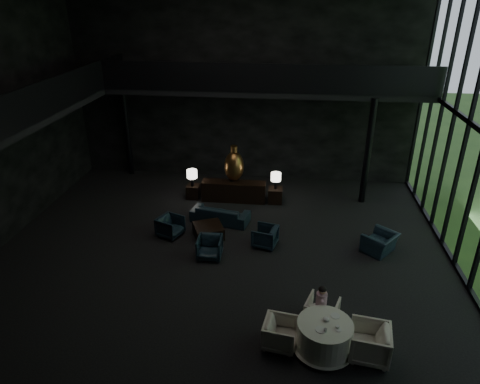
# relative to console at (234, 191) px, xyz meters

# --- Properties ---
(floor) EXTENTS (14.00, 12.00, 0.02)m
(floor) POSITION_rel_console_xyz_m (0.12, -3.50, -0.39)
(floor) COLOR black
(floor) RESTS_ON ground
(wall_back) EXTENTS (14.00, 0.04, 8.00)m
(wall_back) POSITION_rel_console_xyz_m (0.12, 2.50, 3.61)
(wall_back) COLOR black
(wall_back) RESTS_ON ground
(wall_front) EXTENTS (14.00, 0.04, 8.00)m
(wall_front) POSITION_rel_console_xyz_m (0.12, -9.50, 3.61)
(wall_front) COLOR black
(wall_front) RESTS_ON ground
(mezzanine_left) EXTENTS (2.00, 12.00, 0.25)m
(mezzanine_left) POSITION_rel_console_xyz_m (-5.88, -3.50, 3.61)
(mezzanine_left) COLOR black
(mezzanine_left) RESTS_ON wall_left
(mezzanine_back) EXTENTS (12.00, 2.00, 0.25)m
(mezzanine_back) POSITION_rel_console_xyz_m (1.12, 1.50, 3.61)
(mezzanine_back) COLOR black
(mezzanine_back) RESTS_ON wall_back
(railing_left) EXTENTS (0.06, 12.00, 1.00)m
(railing_left) POSITION_rel_console_xyz_m (-4.88, -3.50, 4.21)
(railing_left) COLOR black
(railing_left) RESTS_ON mezzanine_left
(railing_back) EXTENTS (12.00, 0.06, 1.00)m
(railing_back) POSITION_rel_console_xyz_m (1.12, 0.50, 4.21)
(railing_back) COLOR black
(railing_back) RESTS_ON mezzanine_back
(column_nw) EXTENTS (0.24, 0.24, 4.00)m
(column_nw) POSITION_rel_console_xyz_m (-4.88, 2.20, 1.61)
(column_nw) COLOR black
(column_nw) RESTS_ON floor
(column_ne) EXTENTS (0.24, 0.24, 4.00)m
(column_ne) POSITION_rel_console_xyz_m (4.92, 0.50, 1.61)
(column_ne) COLOR black
(column_ne) RESTS_ON floor
(console) EXTENTS (2.44, 0.55, 0.78)m
(console) POSITION_rel_console_xyz_m (0.00, 0.00, 0.00)
(console) COLOR black
(console) RESTS_ON floor
(bronze_urn) EXTENTS (0.74, 0.74, 1.39)m
(bronze_urn) POSITION_rel_console_xyz_m (-0.00, 0.17, 0.98)
(bronze_urn) COLOR #A96F40
(bronze_urn) RESTS_ON console
(side_table_left) EXTENTS (0.49, 0.49, 0.53)m
(side_table_left) POSITION_rel_console_xyz_m (-1.60, 0.05, -0.12)
(side_table_left) COLOR black
(side_table_left) RESTS_ON floor
(table_lamp_left) EXTENTS (0.40, 0.40, 0.67)m
(table_lamp_left) POSITION_rel_console_xyz_m (-1.60, -0.02, 0.62)
(table_lamp_left) COLOR black
(table_lamp_left) RESTS_ON side_table_left
(side_table_right) EXTENTS (0.52, 0.52, 0.58)m
(side_table_right) POSITION_rel_console_xyz_m (1.60, 0.02, -0.10)
(side_table_right) COLOR black
(side_table_right) RESTS_ON floor
(table_lamp_right) EXTENTS (0.38, 0.38, 0.64)m
(table_lamp_right) POSITION_rel_console_xyz_m (1.60, 0.03, 0.64)
(table_lamp_right) COLOR black
(table_lamp_right) RESTS_ON side_table_right
(sofa) EXTENTS (2.04, 0.95, 0.77)m
(sofa) POSITION_rel_console_xyz_m (-0.25, -1.72, -0.00)
(sofa) COLOR black
(sofa) RESTS_ON floor
(lounge_armchair_west) EXTENTS (0.87, 0.89, 0.71)m
(lounge_armchair_west) POSITION_rel_console_xyz_m (-1.73, -2.86, -0.03)
(lounge_armchair_west) COLOR black
(lounge_armchair_west) RESTS_ON floor
(lounge_armchair_east) EXTENTS (0.77, 0.80, 0.70)m
(lounge_armchair_east) POSITION_rel_console_xyz_m (1.41, -3.12, -0.04)
(lounge_armchair_east) COLOR black
(lounge_armchair_east) RESTS_ON floor
(lounge_armchair_south) EXTENTS (0.71, 0.66, 0.71)m
(lounge_armchair_south) POSITION_rel_console_xyz_m (-0.21, -3.98, -0.03)
(lounge_armchair_south) COLOR black
(lounge_armchair_south) RESTS_ON floor
(window_armchair) EXTENTS (1.00, 1.05, 0.77)m
(window_armchair) POSITION_rel_console_xyz_m (4.95, -3.06, -0.00)
(window_armchair) COLOR black
(window_armchair) RESTS_ON floor
(coffee_table) EXTENTS (1.18, 1.18, 0.40)m
(coffee_table) POSITION_rel_console_xyz_m (-0.48, -2.77, -0.19)
(coffee_table) COLOR black
(coffee_table) RESTS_ON floor
(dining_table) EXTENTS (1.40, 1.40, 0.75)m
(dining_table) POSITION_rel_console_xyz_m (3.00, -7.35, -0.06)
(dining_table) COLOR white
(dining_table) RESTS_ON floor
(dining_chair_north) EXTENTS (0.87, 0.84, 0.72)m
(dining_chair_north) POSITION_rel_console_xyz_m (3.00, -6.48, -0.03)
(dining_chair_north) COLOR beige
(dining_chair_north) RESTS_ON floor
(dining_chair_east) EXTENTS (1.00, 1.05, 0.96)m
(dining_chair_east) POSITION_rel_console_xyz_m (3.97, -7.44, 0.09)
(dining_chair_east) COLOR beige
(dining_chair_east) RESTS_ON floor
(dining_chair_west) EXTENTS (0.76, 0.80, 0.73)m
(dining_chair_west) POSITION_rel_console_xyz_m (2.03, -7.33, -0.02)
(dining_chair_west) COLOR beige
(dining_chair_west) RESTS_ON floor
(child) EXTENTS (0.26, 0.26, 0.57)m
(child) POSITION_rel_console_xyz_m (2.97, -6.41, 0.34)
(child) COLOR #F199CF
(child) RESTS_ON dining_chair_north
(plate_a) EXTENTS (0.23, 0.23, 0.01)m
(plate_a) POSITION_rel_console_xyz_m (2.88, -7.56, 0.37)
(plate_a) COLOR white
(plate_a) RESTS_ON dining_table
(plate_b) EXTENTS (0.26, 0.26, 0.01)m
(plate_b) POSITION_rel_console_xyz_m (3.23, -7.08, 0.37)
(plate_b) COLOR white
(plate_b) RESTS_ON dining_table
(saucer) EXTENTS (0.17, 0.17, 0.01)m
(saucer) POSITION_rel_console_xyz_m (3.26, -7.51, 0.37)
(saucer) COLOR white
(saucer) RESTS_ON dining_table
(coffee_cup) EXTENTS (0.11, 0.11, 0.06)m
(coffee_cup) POSITION_rel_console_xyz_m (3.24, -7.46, 0.40)
(coffee_cup) COLOR white
(coffee_cup) RESTS_ON saucer
(cereal_bowl) EXTENTS (0.14, 0.14, 0.07)m
(cereal_bowl) POSITION_rel_console_xyz_m (3.02, -7.24, 0.40)
(cereal_bowl) COLOR white
(cereal_bowl) RESTS_ON dining_table
(cream_pot) EXTENTS (0.08, 0.08, 0.08)m
(cream_pot) POSITION_rel_console_xyz_m (2.98, -7.59, 0.40)
(cream_pot) COLOR #99999E
(cream_pot) RESTS_ON dining_table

